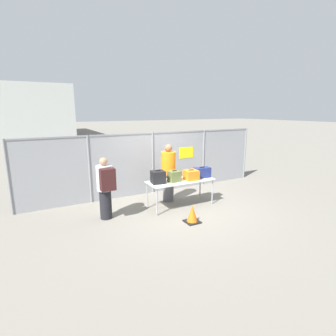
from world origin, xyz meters
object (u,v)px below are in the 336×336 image
suitcase_orange (191,175)px  traffic_cone (192,214)px  inspection_table (181,182)px  security_worker_near (168,172)px  suitcase_navy (202,172)px  traveler_hooded (105,186)px  suitcase_olive (174,176)px  suitcase_black (158,177)px  utility_trailer (188,165)px

suitcase_orange → traffic_cone: size_ratio=0.89×
inspection_table → security_worker_near: (-0.10, 0.58, 0.19)m
suitcase_navy → traveler_hooded: size_ratio=0.32×
suitcase_olive → traveler_hooded: bearing=175.4°
suitcase_olive → suitcase_black: bearing=171.1°
suitcase_black → inspection_table: bearing=-2.4°
suitcase_navy → utility_trailer: (1.59, 3.19, -0.52)m
suitcase_navy → suitcase_black: bearing=177.5°
inspection_table → suitcase_olive: (-0.24, -0.05, 0.21)m
suitcase_black → suitcase_navy: size_ratio=0.78×
inspection_table → traveler_hooded: traveler_hooded is taller
suitcase_black → utility_trailer: bearing=45.8°
inspection_table → traveler_hooded: 2.19m
inspection_table → security_worker_near: security_worker_near is taller
suitcase_olive → suitcase_navy: 0.97m
suitcase_orange → suitcase_olive: bearing=174.0°
traffic_cone → suitcase_navy: bearing=45.8°
suitcase_black → traffic_cone: bearing=-71.7°
inspection_table → suitcase_olive: suitcase_olive is taller
inspection_table → suitcase_black: bearing=177.6°
suitcase_orange → security_worker_near: security_worker_near is taller
suitcase_olive → traveler_hooded: (-1.95, 0.16, -0.05)m
suitcase_black → traffic_cone: (0.38, -1.16, -0.76)m
utility_trailer → suitcase_olive: bearing=-128.6°
traveler_hooded → suitcase_black: bearing=-8.4°
utility_trailer → traffic_cone: 5.05m
suitcase_olive → suitcase_orange: 0.53m
suitcase_black → security_worker_near: bearing=41.4°
suitcase_orange → traveler_hooded: (-2.48, 0.21, -0.04)m
suitcase_black → security_worker_near: security_worker_near is taller
utility_trailer → suitcase_orange: bearing=-121.9°
suitcase_orange → suitcase_navy: 0.45m
traveler_hooded → security_worker_near: size_ratio=0.91×
traveler_hooded → inspection_table: bearing=-8.1°
inspection_table → utility_trailer: bearing=53.7°
suitcase_olive → suitcase_orange: bearing=-6.0°
traveler_hooded → security_worker_near: (2.09, 0.47, 0.03)m
inspection_table → suitcase_black: size_ratio=4.93×
traveler_hooded → traffic_cone: 2.33m
inspection_table → traffic_cone: 1.29m
security_worker_near → utility_trailer: size_ratio=0.49×
inspection_table → suitcase_orange: size_ratio=4.88×
suitcase_navy → traffic_cone: bearing=-134.2°
suitcase_navy → traffic_cone: 1.70m
traffic_cone → suitcase_olive: bearing=84.8°
suitcase_olive → traffic_cone: bearing=-95.2°
utility_trailer → suitcase_black: bearing=-134.2°
inspection_table → utility_trailer: inspection_table is taller
traveler_hooded → traffic_cone: bearing=-39.2°
inspection_table → utility_trailer: (2.33, 3.16, -0.30)m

